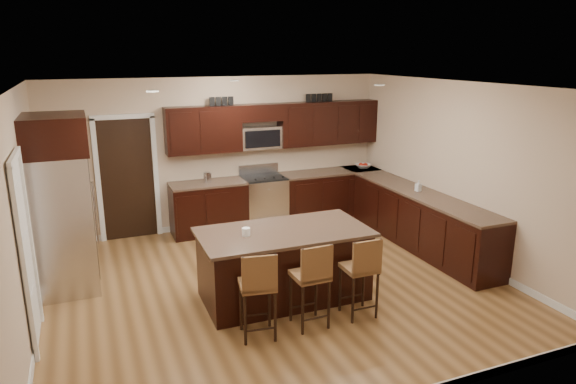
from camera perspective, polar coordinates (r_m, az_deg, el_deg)
name	(u,v)px	position (r m, az deg, el deg)	size (l,w,h in m)	color
floor	(277,285)	(7.21, -1.26, -10.28)	(6.00, 6.00, 0.00)	olive
ceiling	(275,86)	(6.51, -1.40, 11.68)	(6.00, 6.00, 0.00)	silver
wall_back	(222,154)	(9.29, -7.38, 4.26)	(6.00, 6.00, 0.00)	#C9AF91
wall_left	(22,218)	(6.37, -27.48, -2.53)	(5.50, 5.50, 0.00)	#C9AF91
wall_right	(460,171)	(8.25, 18.55, 2.18)	(5.50, 5.50, 0.00)	#C9AF91
base_cabinets	(349,209)	(9.02, 6.77, -1.90)	(4.02, 3.96, 0.92)	black
upper_cabinets	(279,124)	(9.37, -1.00, 7.51)	(4.00, 0.33, 0.80)	black
range	(264,201)	(9.41, -2.73, -0.99)	(0.76, 0.64, 1.11)	silver
microwave	(260,138)	(9.30, -3.13, 6.06)	(0.76, 0.31, 0.40)	silver
doorway	(128,179)	(9.08, -17.39, 1.35)	(0.85, 0.03, 2.06)	black
pantry_door	(26,255)	(6.18, -27.14, -6.23)	(0.03, 0.80, 2.04)	white
letter_decor	(271,99)	(9.27, -1.85, 10.25)	(2.20, 0.03, 0.15)	black
island	(284,266)	(6.71, -0.46, -8.25)	(2.17, 1.15, 0.92)	black
stool_left	(258,285)	(5.70, -3.34, -10.32)	(0.44, 0.44, 1.04)	brown
stool_mid	(312,276)	(5.92, 2.71, -9.29)	(0.40, 0.40, 1.04)	brown
stool_right	(362,268)	(6.20, 8.21, -8.38)	(0.38, 0.38, 1.02)	brown
refrigerator	(62,203)	(7.34, -23.79, -1.09)	(0.79, 0.99, 2.35)	silver
floor_mat	(299,235)	(9.03, 1.20, -4.80)	(0.94, 0.62, 0.01)	brown
fruit_bowl	(363,166)	(10.14, 8.35, 2.89)	(0.31, 0.31, 0.07)	silver
soap_bottle	(418,186)	(8.60, 14.28, 0.69)	(0.08, 0.08, 0.18)	#B2B2B2
canister_tall	(207,177)	(9.00, -9.01, 1.61)	(0.12, 0.12, 0.18)	silver
canister_short	(208,178)	(9.00, -8.84, 1.58)	(0.11, 0.11, 0.16)	silver
island_jar	(246,232)	(6.36, -4.68, -4.43)	(0.10, 0.10, 0.10)	white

